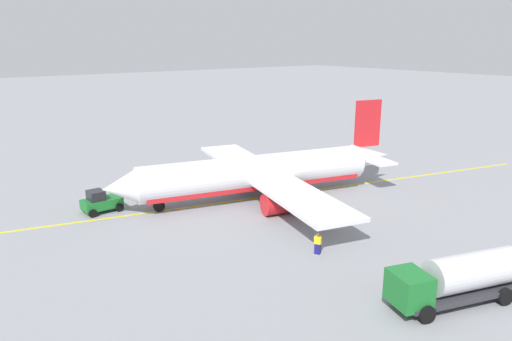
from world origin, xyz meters
TOP-DOWN VIEW (x-y plane):
  - ground_plane at (0.00, 0.00)m, footprint 400.00×400.00m
  - airplane at (-0.49, 0.12)m, footprint 31.73×30.12m
  - fuel_tanker at (2.12, 24.05)m, footprint 9.96×5.16m
  - pushback_tug at (14.41, -5.58)m, footprint 3.68×2.43m
  - refueling_worker at (4.22, 13.66)m, footprint 0.57×0.63m
  - safety_cone_nose at (8.77, -10.20)m, footprint 0.53×0.53m
  - safety_cone_wingtip at (11.03, -10.51)m, footprint 0.59×0.59m
  - taxi_line_marking at (0.00, 0.00)m, footprint 71.01×17.24m

SIDE VIEW (x-z plane):
  - ground_plane at x=0.00m, z-range 0.00..0.00m
  - taxi_line_marking at x=0.00m, z-range 0.00..0.01m
  - safety_cone_nose at x=8.77m, z-range 0.00..0.59m
  - safety_cone_wingtip at x=11.03m, z-range 0.00..0.65m
  - refueling_worker at x=4.22m, z-range -0.03..1.68m
  - pushback_tug at x=14.41m, z-range -0.09..2.11m
  - fuel_tanker at x=2.12m, z-range 0.14..3.29m
  - airplane at x=-0.49m, z-range -2.18..7.42m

